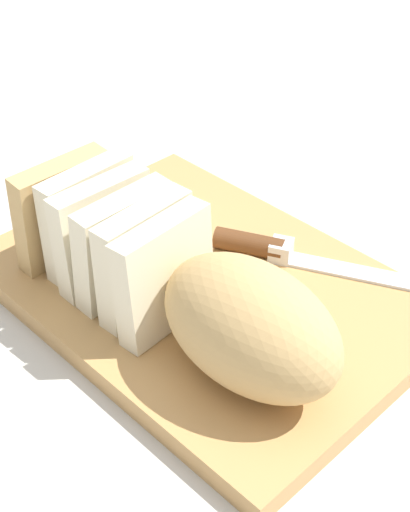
# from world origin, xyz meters

# --- Properties ---
(ground_plane) EXTENTS (3.00, 3.00, 0.00)m
(ground_plane) POSITION_xyz_m (0.00, 0.00, 0.00)
(ground_plane) COLOR beige
(cutting_board) EXTENTS (0.40, 0.30, 0.02)m
(cutting_board) POSITION_xyz_m (0.00, 0.00, 0.01)
(cutting_board) COLOR tan
(cutting_board) RESTS_ON ground_plane
(bread_loaf) EXTENTS (0.32, 0.11, 0.10)m
(bread_loaf) POSITION_xyz_m (-0.03, 0.06, 0.07)
(bread_loaf) COLOR tan
(bread_loaf) RESTS_ON cutting_board
(bread_knife) EXTENTS (0.28, 0.14, 0.02)m
(bread_knife) POSITION_xyz_m (-0.04, -0.08, 0.03)
(bread_knife) COLOR silver
(bread_knife) RESTS_ON cutting_board
(crumb_near_knife) EXTENTS (0.00, 0.00, 0.00)m
(crumb_near_knife) POSITION_xyz_m (-0.08, 0.01, 0.02)
(crumb_near_knife) COLOR #996633
(crumb_near_knife) RESTS_ON cutting_board
(crumb_near_loaf) EXTENTS (0.00, 0.00, 0.00)m
(crumb_near_loaf) POSITION_xyz_m (-0.03, -0.04, 0.02)
(crumb_near_loaf) COLOR #996633
(crumb_near_loaf) RESTS_ON cutting_board
(crumb_stray_left) EXTENTS (0.01, 0.01, 0.01)m
(crumb_stray_left) POSITION_xyz_m (-0.07, -0.03, 0.02)
(crumb_stray_left) COLOR #996633
(crumb_stray_left) RESTS_ON cutting_board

